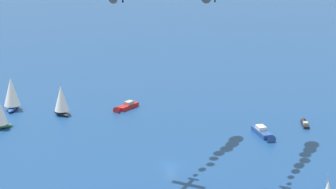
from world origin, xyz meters
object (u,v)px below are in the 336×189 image
sailboat_far_stbd (12,93)px  motorboat_offshore (305,124)px  motorboat_near_centre (125,107)px  sailboat_far_port (61,100)px  motorboat_trailing (264,134)px

sailboat_far_stbd → motorboat_offshore: 87.11m
motorboat_near_centre → sailboat_far_port: bearing=77.3°
motorboat_near_centre → motorboat_trailing: motorboat_trailing is taller
sailboat_far_port → sailboat_far_stbd: sailboat_far_stbd is taller
sailboat_far_port → motorboat_trailing: size_ratio=0.95×
motorboat_near_centre → sailboat_far_stbd: size_ratio=0.84×
sailboat_far_port → motorboat_offshore: size_ratio=1.64×
sailboat_far_stbd → motorboat_trailing: sailboat_far_stbd is taller
sailboat_far_port → motorboat_trailing: 60.20m
sailboat_far_stbd → motorboat_offshore: bearing=-127.0°
motorboat_near_centre → sailboat_far_stbd: (15.57, 30.44, 4.46)m
motorboat_near_centre → motorboat_trailing: (-38.52, -23.59, 0.06)m
motorboat_offshore → motorboat_trailing: motorboat_trailing is taller
sailboat_far_stbd → motorboat_near_centre: bearing=-117.1°
motorboat_offshore → motorboat_trailing: (-1.80, 15.48, 0.32)m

